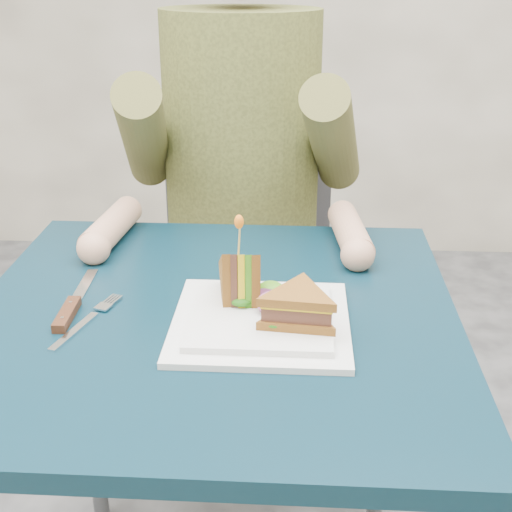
# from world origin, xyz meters

# --- Properties ---
(table) EXTENTS (0.75, 0.75, 0.73)m
(table) POSITION_xyz_m (0.00, 0.00, 0.65)
(table) COLOR black
(table) RESTS_ON ground
(chair) EXTENTS (0.42, 0.40, 0.93)m
(chair) POSITION_xyz_m (0.00, 0.66, 0.54)
(chair) COLOR #47474C
(chair) RESTS_ON ground
(diner) EXTENTS (0.54, 0.59, 0.74)m
(diner) POSITION_xyz_m (-0.00, 0.55, 0.91)
(diner) COLOR #494D23
(diner) RESTS_ON chair
(plate) EXTENTS (0.26, 0.26, 0.02)m
(plate) POSITION_xyz_m (0.08, -0.04, 0.74)
(plate) COLOR white
(plate) RESTS_ON table
(sandwich_flat) EXTENTS (0.14, 0.14, 0.05)m
(sandwich_flat) POSITION_xyz_m (0.13, -0.06, 0.78)
(sandwich_flat) COLOR brown
(sandwich_flat) RESTS_ON plate
(sandwich_upright) EXTENTS (0.08, 0.12, 0.12)m
(sandwich_upright) POSITION_xyz_m (0.04, 0.01, 0.78)
(sandwich_upright) COLOR brown
(sandwich_upright) RESTS_ON plate
(fork) EXTENTS (0.07, 0.18, 0.01)m
(fork) POSITION_xyz_m (-0.19, -0.05, 0.73)
(fork) COLOR silver
(fork) RESTS_ON table
(knife) EXTENTS (0.03, 0.22, 0.02)m
(knife) POSITION_xyz_m (-0.22, -0.01, 0.74)
(knife) COLOR silver
(knife) RESTS_ON table
(toothpick) EXTENTS (0.01, 0.01, 0.06)m
(toothpick) POSITION_xyz_m (0.04, 0.01, 0.85)
(toothpick) COLOR tan
(toothpick) RESTS_ON sandwich_upright
(toothpick_frill) EXTENTS (0.01, 0.01, 0.02)m
(toothpick_frill) POSITION_xyz_m (0.04, 0.01, 0.88)
(toothpick_frill) COLOR orange
(toothpick_frill) RESTS_ON sandwich_upright
(lettuce_spill) EXTENTS (0.15, 0.13, 0.02)m
(lettuce_spill) POSITION_xyz_m (0.08, -0.03, 0.76)
(lettuce_spill) COLOR #337A14
(lettuce_spill) RESTS_ON plate
(onion_ring) EXTENTS (0.04, 0.04, 0.02)m
(onion_ring) POSITION_xyz_m (0.09, -0.03, 0.77)
(onion_ring) COLOR #9E4C7A
(onion_ring) RESTS_ON plate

